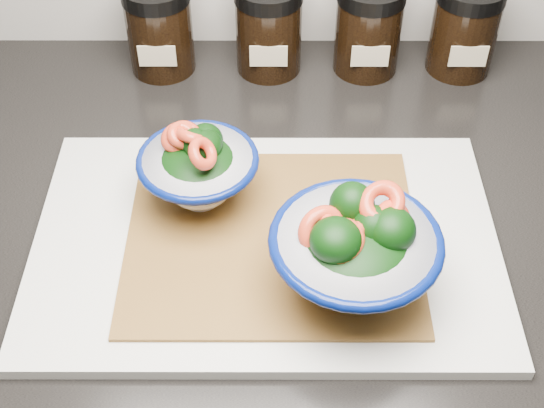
{
  "coord_description": "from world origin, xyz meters",
  "views": [
    {
      "loc": [
        -0.04,
        0.89,
        1.46
      ],
      "look_at": [
        -0.04,
        1.39,
        0.96
      ],
      "focal_mm": 50.0,
      "sensor_mm": 36.0,
      "label": 1
    }
  ],
  "objects_px": {
    "bowl_right": "(355,252)",
    "spice_jar_b": "(269,28)",
    "cutting_board": "(266,242)",
    "spice_jar_a": "(159,28)",
    "bowl_left": "(199,168)",
    "spice_jar_d": "(465,28)",
    "spice_jar_c": "(368,28)"
  },
  "relations": [
    {
      "from": "bowl_right",
      "to": "spice_jar_b",
      "type": "relative_size",
      "value": 1.33
    },
    {
      "from": "cutting_board",
      "to": "spice_jar_a",
      "type": "xyz_separation_m",
      "value": [
        -0.13,
        0.3,
        0.05
      ]
    },
    {
      "from": "bowl_right",
      "to": "spice_jar_b",
      "type": "xyz_separation_m",
      "value": [
        -0.08,
        0.37,
        -0.01
      ]
    },
    {
      "from": "cutting_board",
      "to": "bowl_left",
      "type": "distance_m",
      "value": 0.1
    },
    {
      "from": "bowl_right",
      "to": "spice_jar_a",
      "type": "relative_size",
      "value": 1.33
    },
    {
      "from": "bowl_right",
      "to": "spice_jar_a",
      "type": "xyz_separation_m",
      "value": [
        -0.21,
        0.37,
        -0.01
      ]
    },
    {
      "from": "cutting_board",
      "to": "spice_jar_d",
      "type": "xyz_separation_m",
      "value": [
        0.24,
        0.3,
        0.05
      ]
    },
    {
      "from": "spice_jar_a",
      "to": "bowl_right",
      "type": "bearing_deg",
      "value": -60.24
    },
    {
      "from": "spice_jar_c",
      "to": "spice_jar_d",
      "type": "bearing_deg",
      "value": 0.0
    },
    {
      "from": "bowl_right",
      "to": "spice_jar_b",
      "type": "bearing_deg",
      "value": 101.84
    },
    {
      "from": "cutting_board",
      "to": "spice_jar_d",
      "type": "distance_m",
      "value": 0.39
    },
    {
      "from": "bowl_left",
      "to": "spice_jar_b",
      "type": "xyz_separation_m",
      "value": [
        0.07,
        0.25,
        0.0
      ]
    },
    {
      "from": "cutting_board",
      "to": "bowl_left",
      "type": "height_order",
      "value": "bowl_left"
    },
    {
      "from": "bowl_left",
      "to": "bowl_right",
      "type": "distance_m",
      "value": 0.19
    },
    {
      "from": "bowl_right",
      "to": "spice_jar_c",
      "type": "relative_size",
      "value": 1.33
    },
    {
      "from": "spice_jar_c",
      "to": "spice_jar_a",
      "type": "bearing_deg",
      "value": 180.0
    },
    {
      "from": "spice_jar_b",
      "to": "spice_jar_a",
      "type": "bearing_deg",
      "value": 180.0
    },
    {
      "from": "cutting_board",
      "to": "spice_jar_d",
      "type": "relative_size",
      "value": 3.98
    },
    {
      "from": "bowl_left",
      "to": "spice_jar_c",
      "type": "bearing_deg",
      "value": 52.86
    },
    {
      "from": "cutting_board",
      "to": "spice_jar_b",
      "type": "xyz_separation_m",
      "value": [
        0.0,
        0.3,
        0.05
      ]
    },
    {
      "from": "spice_jar_a",
      "to": "spice_jar_b",
      "type": "relative_size",
      "value": 1.0
    },
    {
      "from": "bowl_right",
      "to": "spice_jar_d",
      "type": "relative_size",
      "value": 1.33
    },
    {
      "from": "spice_jar_b",
      "to": "spice_jar_c",
      "type": "distance_m",
      "value": 0.12
    },
    {
      "from": "cutting_board",
      "to": "bowl_right",
      "type": "xyz_separation_m",
      "value": [
        0.08,
        -0.06,
        0.06
      ]
    },
    {
      "from": "spice_jar_b",
      "to": "cutting_board",
      "type": "bearing_deg",
      "value": -90.27
    },
    {
      "from": "spice_jar_d",
      "to": "cutting_board",
      "type": "bearing_deg",
      "value": -128.3
    },
    {
      "from": "spice_jar_a",
      "to": "spice_jar_c",
      "type": "xyz_separation_m",
      "value": [
        0.25,
        0.0,
        0.0
      ]
    },
    {
      "from": "bowl_left",
      "to": "spice_jar_a",
      "type": "xyz_separation_m",
      "value": [
        -0.06,
        0.25,
        0.0
      ]
    },
    {
      "from": "cutting_board",
      "to": "bowl_right",
      "type": "distance_m",
      "value": 0.12
    },
    {
      "from": "spice_jar_a",
      "to": "cutting_board",
      "type": "bearing_deg",
      "value": -66.58
    },
    {
      "from": "cutting_board",
      "to": "spice_jar_b",
      "type": "distance_m",
      "value": 0.31
    },
    {
      "from": "spice_jar_b",
      "to": "bowl_right",
      "type": "bearing_deg",
      "value": -78.16
    }
  ]
}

